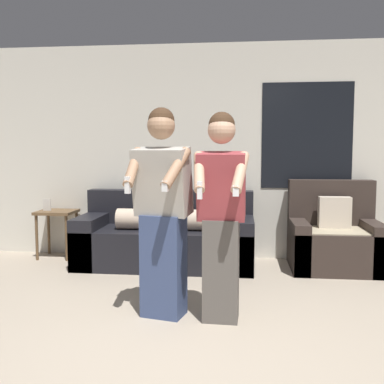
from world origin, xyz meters
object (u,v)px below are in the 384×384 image
object	(u,v)px
couch	(166,239)
person_left	(162,212)
person_right	(221,215)
armchair	(334,239)
side_table	(57,218)

from	to	relation	value
couch	person_left	xyz separation A→B (m)	(0.25, -1.66, 0.55)
person_right	armchair	bearing A→B (deg)	54.82
armchair	person_left	size ratio (longest dim) A/B	0.59
person_right	couch	bearing A→B (deg)	113.23
person_left	armchair	bearing A→B (deg)	44.86
armchair	person_left	distance (m)	2.47
armchair	side_table	distance (m)	3.42
couch	side_table	distance (m)	1.48
couch	person_right	distance (m)	1.93
couch	armchair	bearing A→B (deg)	1.20
armchair	person_right	xyz separation A→B (m)	(-1.23, -1.75, 0.52)
couch	armchair	size ratio (longest dim) A/B	2.04
couch	side_table	bearing A→B (deg)	171.64
person_left	side_table	bearing A→B (deg)	132.29
side_table	person_right	xyz separation A→B (m)	(2.19, -1.92, 0.36)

